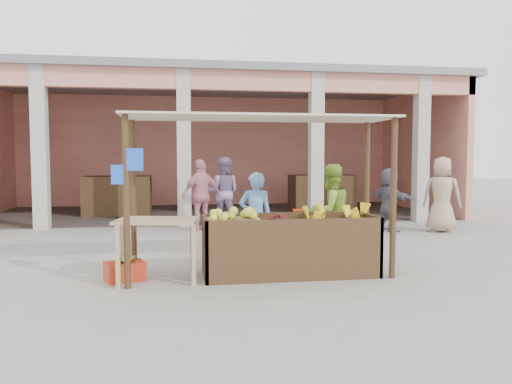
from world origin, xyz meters
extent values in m
plane|color=gray|center=(0.00, 0.00, 0.00)|extent=(60.00, 60.00, 0.00)
cube|color=#ED977C|center=(0.00, 11.40, 2.00)|extent=(14.00, 0.20, 4.00)
cube|color=#ED977C|center=(6.90, 8.50, 2.00)|extent=(0.20, 6.00, 4.00)
cube|color=#ED977C|center=(0.00, 5.65, 3.75)|extent=(14.00, 0.30, 0.50)
cube|color=slate|center=(0.00, 8.50, 4.10)|extent=(14.40, 6.40, 0.20)
cube|color=#B8B4A9|center=(-4.50, 5.65, 2.00)|extent=(0.35, 0.35, 4.00)
cube|color=#B8B4A9|center=(-1.00, 5.65, 2.00)|extent=(0.35, 0.35, 4.00)
cube|color=#B8B4A9|center=(2.50, 5.65, 2.00)|extent=(0.35, 0.35, 4.00)
cube|color=#B8B4A9|center=(5.50, 5.65, 2.00)|extent=(0.35, 0.35, 4.00)
cube|color=#48341C|center=(-3.00, 8.50, 0.60)|extent=(2.00, 1.20, 1.20)
cube|color=#48341C|center=(3.50, 8.50, 0.60)|extent=(2.00, 1.20, 1.20)
cube|color=#48341C|center=(0.50, 0.00, 0.40)|extent=(2.60, 0.95, 0.80)
cylinder|color=#48341C|center=(-1.85, -0.45, 1.18)|extent=(0.09, 0.09, 2.35)
cylinder|color=#48341C|center=(1.95, -0.45, 1.18)|extent=(0.09, 0.09, 2.35)
cylinder|color=#48341C|center=(-1.85, 0.60, 1.18)|extent=(0.09, 0.09, 2.35)
cylinder|color=#48341C|center=(1.95, 0.60, 1.18)|extent=(0.09, 0.09, 2.35)
cube|color=beige|center=(0.05, 0.08, 2.37)|extent=(4.00, 1.35, 0.03)
cube|color=blue|center=(-1.73, -0.45, 1.75)|extent=(0.22, 0.08, 0.30)
cube|color=blue|center=(-1.95, -0.45, 1.55)|extent=(0.18, 0.07, 0.26)
cube|color=#987D4E|center=(-0.36, 0.00, 0.83)|extent=(0.82, 0.71, 0.06)
ellipsoid|color=yellow|center=(-0.36, 0.00, 0.94)|extent=(0.70, 0.61, 0.15)
ellipsoid|color=maroon|center=(0.31, -0.04, 0.86)|extent=(0.40, 0.33, 0.13)
cube|color=tan|center=(-1.47, -0.14, 0.88)|extent=(1.23, 0.93, 0.04)
cube|color=tan|center=(-1.97, -0.46, 0.43)|extent=(0.06, 0.06, 0.86)
cube|color=tan|center=(-0.96, -0.46, 0.43)|extent=(0.06, 0.06, 0.86)
cube|color=tan|center=(-1.97, 0.18, 0.43)|extent=(0.06, 0.06, 0.86)
cube|color=tan|center=(-0.96, 0.18, 0.43)|extent=(0.06, 0.06, 0.86)
cube|color=#B02A12|center=(-1.94, 0.00, 0.14)|extent=(0.63, 0.55, 0.28)
ellipsoid|color=maroon|center=(2.82, 5.36, 0.28)|extent=(0.41, 0.41, 0.55)
ellipsoid|color=maroon|center=(3.14, 5.41, 0.28)|extent=(0.41, 0.41, 0.55)
ellipsoid|color=maroon|center=(2.98, 5.64, 0.28)|extent=(0.41, 0.41, 0.55)
ellipsoid|color=maroon|center=(2.63, 5.50, 0.28)|extent=(0.41, 0.41, 0.55)
imported|color=#629EE1|center=(0.12, 0.92, 0.82)|extent=(0.64, 0.48, 1.64)
imported|color=#91BB36|center=(1.44, 0.96, 0.88)|extent=(0.96, 0.74, 1.75)
imported|color=#A62604|center=(1.48, 2.29, 0.53)|extent=(1.38, 2.16, 1.07)
imported|color=pink|center=(-0.60, 4.82, 0.93)|extent=(1.23, 1.02, 1.85)
imported|color=tan|center=(5.05, 3.68, 0.99)|extent=(1.14, 1.04, 1.99)
imported|color=#545361|center=(3.87, 4.00, 0.81)|extent=(0.93, 1.59, 1.62)
imported|color=gray|center=(-0.03, 5.37, 0.98)|extent=(1.05, 0.73, 1.95)
camera|label=1|loc=(-1.16, -7.31, 1.78)|focal=35.00mm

